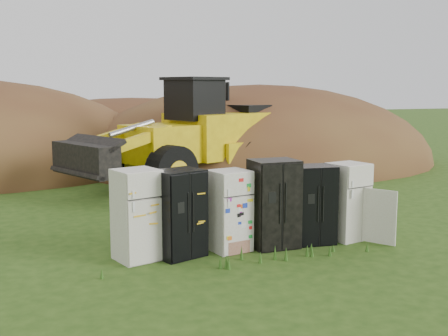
% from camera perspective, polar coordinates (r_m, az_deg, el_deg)
% --- Properties ---
extents(ground, '(120.00, 120.00, 0.00)m').
position_cam_1_polar(ground, '(11.88, 2.81, -8.14)').
color(ground, '#254512').
rests_on(ground, ground).
extents(fridge_leftmost, '(0.97, 0.95, 1.78)m').
position_cam_1_polar(fridge_leftmost, '(11.04, -8.85, -4.73)').
color(fridge_leftmost, silver).
rests_on(fridge_leftmost, ground).
extents(fridge_black_side, '(1.11, 1.00, 1.74)m').
position_cam_1_polar(fridge_black_side, '(11.15, -4.60, -4.62)').
color(fridge_black_side, black).
rests_on(fridge_black_side, ground).
extents(fridge_sticker, '(0.88, 0.84, 1.67)m').
position_cam_1_polar(fridge_sticker, '(11.53, 0.55, -4.35)').
color(fridge_sticker, silver).
rests_on(fridge_sticker, ground).
extents(fridge_dark_mid, '(0.96, 0.79, 1.85)m').
position_cam_1_polar(fridge_dark_mid, '(11.82, 5.09, -3.63)').
color(fridge_dark_mid, black).
rests_on(fridge_dark_mid, ground).
extents(fridge_black_right, '(0.90, 0.78, 1.69)m').
position_cam_1_polar(fridge_black_right, '(12.24, 9.07, -3.67)').
color(fridge_black_right, black).
rests_on(fridge_black_right, ground).
extents(fridge_open_door, '(0.92, 0.87, 1.70)m').
position_cam_1_polar(fridge_open_door, '(12.68, 12.44, -3.32)').
color(fridge_open_door, silver).
rests_on(fridge_open_door, ground).
extents(wheel_loader, '(8.17, 5.94, 3.67)m').
position_cam_1_polar(wheel_loader, '(18.56, -5.15, 3.55)').
color(wheel_loader, yellow).
rests_on(wheel_loader, ground).
extents(dirt_mound_right, '(15.96, 11.71, 6.88)m').
position_cam_1_polar(dirt_mound_right, '(24.47, 3.51, 0.39)').
color(dirt_mound_right, '#4B2618').
rests_on(dirt_mound_right, ground).
extents(dirt_mound_back, '(17.84, 11.90, 5.55)m').
position_cam_1_polar(dirt_mound_back, '(29.96, -9.30, 1.75)').
color(dirt_mound_back, '#4B2618').
rests_on(dirt_mound_back, ground).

